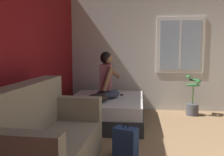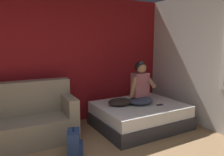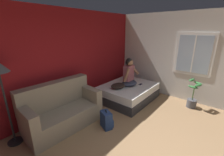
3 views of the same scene
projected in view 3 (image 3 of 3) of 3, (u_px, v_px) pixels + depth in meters
wall_back_accent at (51, 65)px, 3.72m from camera, size 11.13×0.16×2.70m
wall_side_with_window at (209, 60)px, 4.25m from camera, size 0.19×7.12×2.70m
bed at (128, 92)px, 4.87m from camera, size 1.75×1.41×0.48m
couch at (62, 110)px, 3.49m from camera, size 1.74×0.90×1.04m
person_seated at (129, 75)px, 4.68m from camera, size 0.52×0.45×0.88m
backpack at (107, 120)px, 3.46m from camera, size 0.31×0.35×0.46m
throw_pillow at (118, 86)px, 4.54m from camera, size 0.52×0.42×0.14m
cell_phone at (141, 84)px, 4.85m from camera, size 0.15×0.08×0.01m
potted_plant at (193, 98)px, 4.33m from camera, size 0.39×0.37×0.85m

